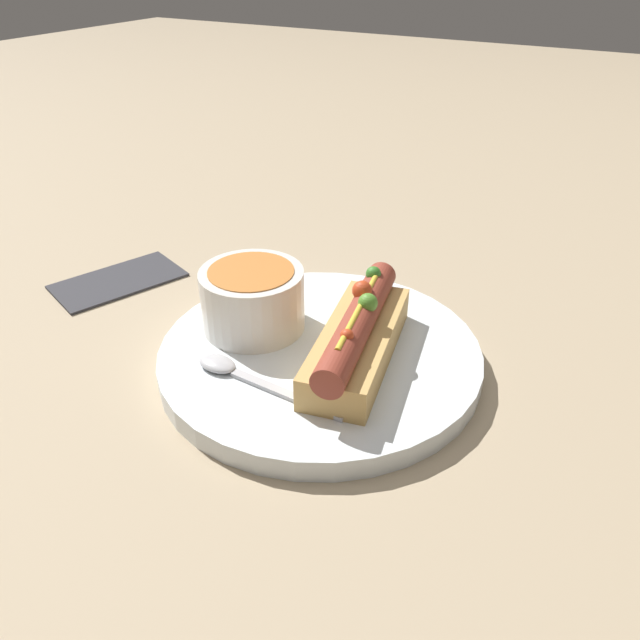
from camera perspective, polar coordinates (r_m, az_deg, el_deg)
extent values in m
plane|color=tan|center=(0.58, 0.00, -4.10)|extent=(4.00, 4.00, 0.00)
cylinder|color=white|center=(0.57, 0.00, -3.29)|extent=(0.29, 0.29, 0.02)
cube|color=tan|center=(0.55, 3.66, -1.99)|extent=(0.18, 0.09, 0.03)
cylinder|color=brown|center=(0.53, 3.74, 0.03)|extent=(0.18, 0.06, 0.03)
sphere|color=#387A28|center=(0.58, 4.91, 4.22)|extent=(0.01, 0.01, 0.01)
sphere|color=#C63F1E|center=(0.49, 2.47, -1.45)|extent=(0.01, 0.01, 0.01)
sphere|color=#C63F1E|center=(0.55, 3.87, 2.71)|extent=(0.02, 0.02, 0.02)
sphere|color=#518C2D|center=(0.53, 4.39, 1.56)|extent=(0.02, 0.02, 0.02)
cylinder|color=gold|center=(0.53, 3.79, 1.22)|extent=(0.13, 0.03, 0.01)
cylinder|color=silver|center=(0.58, -6.34, 1.75)|extent=(0.10, 0.10, 0.06)
cylinder|color=#C67533|center=(0.57, -6.48, 3.90)|extent=(0.08, 0.08, 0.01)
cube|color=#B7B7BC|center=(0.51, -3.08, -6.81)|extent=(0.01, 0.11, 0.00)
ellipsoid|color=#B7B7BC|center=(0.54, -9.37, -3.95)|extent=(0.02, 0.04, 0.01)
cube|color=#333338|center=(0.75, -17.97, 3.53)|extent=(0.16, 0.12, 0.01)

